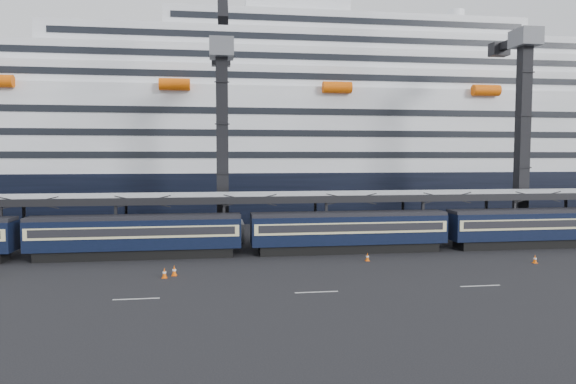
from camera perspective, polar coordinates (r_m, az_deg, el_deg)
The scene contains 10 objects.
ground at distance 44.31m, azimuth 20.36°, elevation -8.39°, with size 260.00×260.00×0.00m, color black.
train at distance 51.14m, azimuth 10.43°, elevation -4.07°, with size 133.05×3.00×4.05m.
canopy at distance 56.15m, azimuth 13.68°, elevation -0.27°, with size 130.00×6.25×5.53m.
cruise_ship at distance 86.32m, azimuth 5.14°, elevation 5.99°, with size 214.09×28.84×34.00m.
crane_dark_near at distance 56.65m, azimuth -7.32°, elevation 6.61°, with size 4.50×17.75×35.08m.
crane_dark_mid at distance 66.24m, azimuth 24.85°, elevation 7.13°, with size 4.50×18.24×39.64m.
traffic_cone_b at distance 40.86m, azimuth -13.57°, elevation -8.72°, with size 0.41×0.41×0.81m.
traffic_cone_c at distance 41.45m, azimuth -12.52°, elevation -8.50°, with size 0.42×0.42×0.84m.
traffic_cone_d at distance 46.59m, azimuth 8.82°, elevation -7.13°, with size 0.37×0.37×0.74m.
traffic_cone_e at distance 50.02m, azimuth 25.75°, elevation -6.71°, with size 0.38×0.38×0.75m.
Camera 1 is at (-20.82, -37.99, 9.32)m, focal length 32.00 mm.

